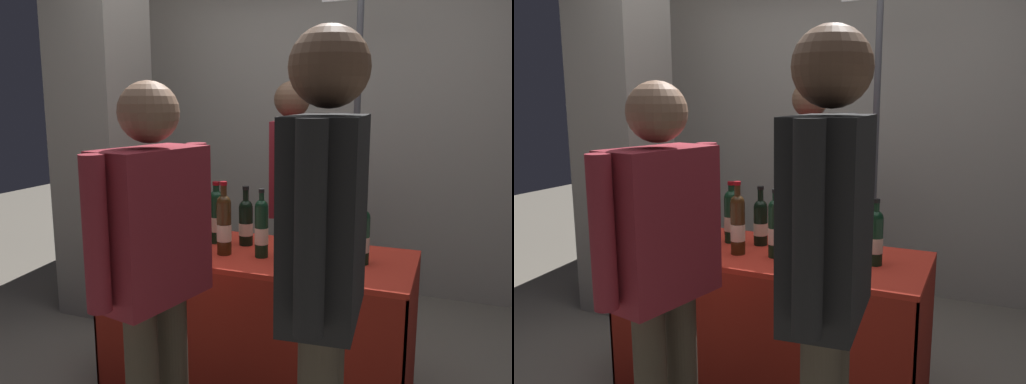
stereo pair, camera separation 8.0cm
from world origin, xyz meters
TOP-DOWN VIEW (x-y plane):
  - back_partition at (0.00, 1.76)m, footprint 5.27×0.12m
  - concrete_pillar at (-1.42, 0.65)m, footprint 0.51×0.51m
  - tasting_table at (0.00, 0.00)m, footprint 1.53×0.63m
  - featured_wine_bottle at (0.52, 0.00)m, footprint 0.07×0.07m
  - display_bottle_0 at (-0.25, 0.07)m, footprint 0.08×0.08m
  - display_bottle_1 at (-0.34, -0.09)m, footprint 0.07×0.07m
  - display_bottle_2 at (-0.09, 0.09)m, footprint 0.07×0.07m
  - display_bottle_3 at (0.06, -0.07)m, footprint 0.07×0.07m
  - display_bottle_4 at (-0.49, 0.10)m, footprint 0.07×0.07m
  - display_bottle_5 at (-0.13, -0.10)m, footprint 0.07×0.07m
  - display_bottle_6 at (0.19, -0.12)m, footprint 0.07×0.07m
  - display_bottle_7 at (-0.60, -0.04)m, footprint 0.07×0.07m
  - wine_glass_near_vendor at (-0.47, -0.05)m, footprint 0.08×0.08m
  - wine_glass_mid at (0.16, 0.22)m, footprint 0.08×0.08m
  - flower_vase at (0.37, 0.13)m, footprint 0.11×0.11m
  - brochure_stand at (-0.59, 0.17)m, footprint 0.09×0.17m
  - vendor_presenter at (-0.06, 0.74)m, footprint 0.29×0.59m
  - taster_foreground_right at (-0.09, -0.76)m, footprint 0.29×0.57m
  - taster_foreground_left at (0.55, -0.83)m, footprint 0.24×0.57m
  - booth_signpost at (0.27, 1.10)m, footprint 0.50×0.04m

SIDE VIEW (x-z plane):
  - tasting_table at x=0.00m, z-range 0.13..0.89m
  - brochure_stand at x=-0.59m, z-range 0.76..0.92m
  - flower_vase at x=0.37m, z-range 0.67..1.03m
  - wine_glass_mid at x=0.16m, z-range 0.79..0.92m
  - wine_glass_near_vendor at x=-0.47m, z-range 0.80..0.93m
  - display_bottle_7 at x=-0.60m, z-range 0.74..1.03m
  - display_bottle_2 at x=-0.09m, z-range 0.73..1.04m
  - featured_wine_bottle at x=0.52m, z-range 0.74..1.04m
  - display_bottle_4 at x=-0.49m, z-range 0.74..1.05m
  - display_bottle_3 at x=0.06m, z-range 0.74..1.07m
  - display_bottle_0 at x=-0.25m, z-range 0.74..1.07m
  - display_bottle_6 at x=0.19m, z-range 0.73..1.08m
  - display_bottle_1 at x=-0.34m, z-range 0.74..1.08m
  - display_bottle_5 at x=-0.13m, z-range 0.73..1.09m
  - taster_foreground_right at x=-0.09m, z-range 0.15..1.72m
  - vendor_presenter at x=-0.06m, z-range 0.16..1.78m
  - taster_foreground_left at x=0.55m, z-range 0.17..1.88m
  - booth_signpost at x=0.27m, z-range 0.22..2.52m
  - back_partition at x=0.00m, z-range 0.00..3.20m
  - concrete_pillar at x=-1.42m, z-range 0.00..3.35m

